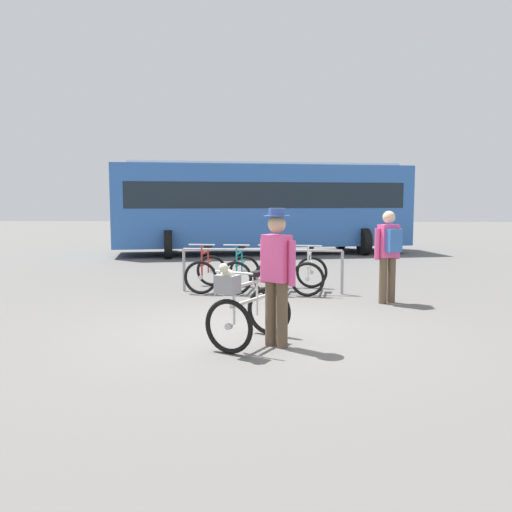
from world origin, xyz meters
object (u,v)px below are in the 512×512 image
object	(u,v)px
racked_bike_blue	(275,273)
bus_distant	(262,203)
featured_bicycle	(245,308)
racked_bike_red	(206,272)
person_with_featured_bike	(277,271)
racked_bike_teal	(240,273)
racked_bike_white	(310,274)
pedestrian_with_backpack	(389,251)

from	to	relation	value
racked_bike_blue	bus_distant	distance (m)	8.00
featured_bicycle	racked_bike_red	bearing A→B (deg)	104.41
racked_bike_red	featured_bicycle	bearing A→B (deg)	-75.59
racked_bike_red	person_with_featured_bike	bearing A→B (deg)	-70.65
racked_bike_teal	bus_distant	bearing A→B (deg)	88.64
racked_bike_white	bus_distant	world-z (taller)	bus_distant
racked_bike_blue	pedestrian_with_backpack	world-z (taller)	pedestrian_with_backpack
person_with_featured_bike	bus_distant	world-z (taller)	bus_distant
featured_bicycle	person_with_featured_bike	xyz separation A→B (m)	(0.39, 0.00, 0.46)
racked_bike_blue	racked_bike_white	size ratio (longest dim) A/B	0.99
racked_bike_red	pedestrian_with_backpack	size ratio (longest dim) A/B	0.71
racked_bike_blue	featured_bicycle	distance (m)	4.07
racked_bike_teal	featured_bicycle	size ratio (longest dim) A/B	0.92
racked_bike_red	racked_bike_white	size ratio (longest dim) A/B	0.97
racked_bike_red	racked_bike_white	distance (m)	2.10
person_with_featured_bike	featured_bicycle	bearing A→B (deg)	-179.96
racked_bike_teal	pedestrian_with_backpack	xyz separation A→B (m)	(2.72, -1.21, 0.57)
racked_bike_teal	bus_distant	size ratio (longest dim) A/B	0.11
racked_bike_blue	bus_distant	xyz separation A→B (m)	(-0.51, 7.86, 1.37)
pedestrian_with_backpack	bus_distant	size ratio (longest dim) A/B	0.16
racked_bike_red	racked_bike_teal	distance (m)	0.70
featured_bicycle	bus_distant	bearing A→B (deg)	90.89
racked_bike_red	pedestrian_with_backpack	distance (m)	3.69
racked_bike_white	bus_distant	size ratio (longest dim) A/B	0.12
racked_bike_white	featured_bicycle	size ratio (longest dim) A/B	0.95
racked_bike_red	racked_bike_white	bearing A→B (deg)	-4.20
racked_bike_teal	racked_bike_blue	distance (m)	0.70
racked_bike_red	racked_bike_teal	xyz separation A→B (m)	(0.70, -0.05, 0.00)
racked_bike_red	racked_bike_teal	bearing A→B (deg)	-4.20
racked_bike_teal	racked_bike_blue	world-z (taller)	same
person_with_featured_bike	racked_bike_blue	bearing A→B (deg)	90.92
racked_bike_red	bus_distant	distance (m)	7.93
racked_bike_white	pedestrian_with_backpack	xyz separation A→B (m)	(1.32, -1.11, 0.57)
racked_bike_red	bus_distant	world-z (taller)	bus_distant
featured_bicycle	bus_distant	distance (m)	11.99
racked_bike_red	pedestrian_with_backpack	xyz separation A→B (m)	(3.42, -1.26, 0.57)
bus_distant	racked_bike_red	bearing A→B (deg)	-96.50
racked_bike_teal	pedestrian_with_backpack	size ratio (longest dim) A/B	0.71
pedestrian_with_backpack	racked_bike_white	bearing A→B (deg)	140.08
racked_bike_red	featured_bicycle	size ratio (longest dim) A/B	0.92
racked_bike_white	racked_bike_red	bearing A→B (deg)	175.80
racked_bike_teal	racked_bike_blue	size ratio (longest dim) A/B	0.98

